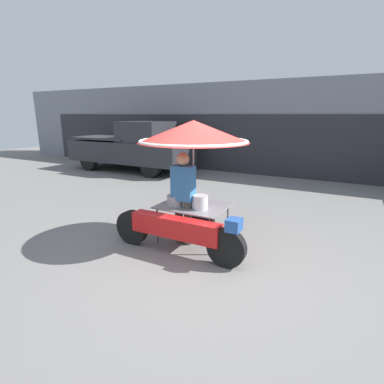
{
  "coord_description": "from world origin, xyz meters",
  "views": [
    {
      "loc": [
        1.86,
        -3.86,
        2.22
      ],
      "look_at": [
        -0.51,
        0.55,
        0.92
      ],
      "focal_mm": 28.0,
      "sensor_mm": 36.0,
      "label": 1
    }
  ],
  "objects": [
    {
      "name": "shopfront_building",
      "position": [
        0.0,
        8.17,
        1.7
      ],
      "size": [
        28.0,
        2.06,
        3.41
      ],
      "color": "gray",
      "rests_on": "ground"
    },
    {
      "name": "ground_plane",
      "position": [
        0.0,
        0.0,
        0.0
      ],
      "size": [
        36.0,
        36.0,
        0.0
      ],
      "primitive_type": "plane",
      "color": "slate"
    },
    {
      "name": "pickup_truck",
      "position": [
        -5.87,
        5.55,
        0.95
      ],
      "size": [
        5.09,
        1.82,
        1.95
      ],
      "color": "black",
      "rests_on": "ground"
    },
    {
      "name": "vendor_person",
      "position": [
        -0.6,
        0.41,
        0.9
      ],
      "size": [
        0.38,
        0.22,
        1.6
      ],
      "color": "#4C473D",
      "rests_on": "ground"
    },
    {
      "name": "vendor_motorcycle_cart",
      "position": [
        -0.5,
        0.52,
        1.64
      ],
      "size": [
        2.37,
        1.87,
        2.12
      ],
      "color": "black",
      "rests_on": "ground"
    }
  ]
}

